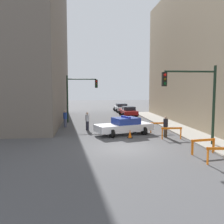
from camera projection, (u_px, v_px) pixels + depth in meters
The scene contains 15 objects.
ground_plane at pixel (125, 149), 15.95m from camera, with size 120.00×120.00×0.00m, color #4C4C4F.
sidewalk_right at pixel (217, 145), 16.65m from camera, with size 2.40×44.00×0.12m.
traffic_light_near at pixel (197, 93), 16.21m from camera, with size 3.64×0.35×5.20m.
traffic_light_far at pixel (77, 92), 27.59m from camera, with size 3.44×0.35×5.20m.
police_car at pixel (124, 126), 20.69m from camera, with size 5.04×3.24×1.52m.
parked_car_near at pixel (128, 111), 34.03m from camera, with size 2.36×4.35×1.31m.
parked_car_mid at pixel (121, 107), 39.98m from camera, with size 2.33×4.33×1.31m.
pedestrian_crossing at pixel (87, 121), 22.72m from camera, with size 0.38×0.38×1.66m.
pedestrian_corner at pixel (65, 118), 24.43m from camera, with size 0.50×0.50×1.66m.
pedestrian_sidewalk at pixel (166, 126), 19.59m from camera, with size 0.50×0.50×1.66m.
barrier_front at pixel (222, 153), 12.59m from camera, with size 1.60×0.32×0.90m.
barrier_mid at pixel (203, 144), 14.59m from camera, with size 1.59×0.41×0.90m.
barrier_back at pixel (172, 131), 18.83m from camera, with size 1.60×0.19×0.90m.
barrier_corner at pixel (159, 126), 21.50m from camera, with size 1.60×0.25×0.90m.
traffic_cone at pixel (130, 134), 19.26m from camera, with size 0.36×0.36×0.66m.
Camera 1 is at (-2.64, -15.44, 3.91)m, focal length 40.00 mm.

